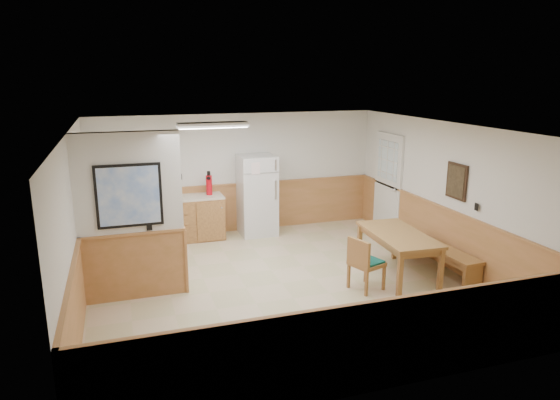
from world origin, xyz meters
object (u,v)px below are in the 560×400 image
object	(u,v)px
dining_bench	(440,253)
fire_extinguisher	(209,184)
soap_bottle	(127,195)
dining_table	(398,239)
dining_chair	(363,260)
refrigerator	(257,195)

from	to	relation	value
dining_bench	fire_extinguisher	xyz separation A→B (m)	(-3.37, 3.08, 0.77)
dining_bench	soap_bottle	bearing A→B (deg)	144.73
dining_table	dining_bench	xyz separation A→B (m)	(0.79, -0.07, -0.31)
fire_extinguisher	dining_table	bearing A→B (deg)	-59.46
dining_table	dining_chair	size ratio (longest dim) A/B	1.96
soap_bottle	fire_extinguisher	bearing A→B (deg)	-0.80
dining_bench	refrigerator	bearing A→B (deg)	125.13
refrigerator	dining_chair	size ratio (longest dim) A/B	1.96
dining_table	dining_chair	world-z (taller)	dining_chair
refrigerator	dining_chair	xyz separation A→B (m)	(0.79, -3.27, -0.34)
dining_chair	fire_extinguisher	bearing A→B (deg)	99.17
dining_chair	soap_bottle	distance (m)	4.79
dining_bench	soap_bottle	world-z (taller)	soap_bottle
dining_bench	fire_extinguisher	distance (m)	4.63
dining_bench	soap_bottle	distance (m)	5.90
fire_extinguisher	soap_bottle	distance (m)	1.61
dining_bench	fire_extinguisher	bearing A→B (deg)	134.24
dining_table	dining_chair	xyz separation A→B (m)	(-0.81, -0.34, -0.16)
dining_bench	soap_bottle	xyz separation A→B (m)	(-4.98, 3.10, 0.66)
refrigerator	dining_bench	bearing A→B (deg)	-51.84
refrigerator	dining_table	size ratio (longest dim) A/B	1.00
dining_table	soap_bottle	size ratio (longest dim) A/B	7.68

